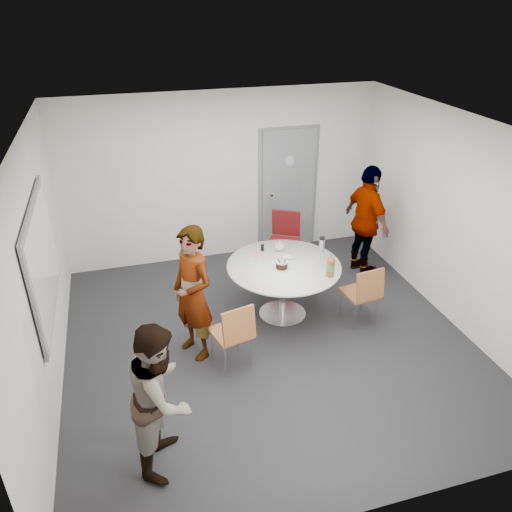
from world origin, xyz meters
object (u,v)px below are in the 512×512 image
object	(u,v)px
chair_near_left	(234,331)
chair_near_right	(364,291)
person_left	(162,396)
door	(288,190)
whiteboard	(43,260)
table	(286,272)
person_main	(193,294)
person_right	(367,221)
chair_far	(284,235)

from	to	relation	value
chair_near_left	chair_near_right	size ratio (longest dim) A/B	1.01
chair_near_left	person_left	distance (m)	1.43
door	chair_near_right	distance (m)	2.55
whiteboard	table	distance (m)	2.97
door	person_left	world-z (taller)	door
person_main	person_right	size ratio (longest dim) A/B	0.97
chair_near_right	person_main	distance (m)	2.24
whiteboard	person_right	xyz separation A→B (m)	(4.41, 1.09, -0.58)
chair_near_left	chair_near_right	distance (m)	1.86
chair_near_left	door	bearing A→B (deg)	46.61
chair_near_left	chair_far	distance (m)	2.48
table	person_left	distance (m)	2.68
door	table	bearing A→B (deg)	-109.79
person_left	chair_far	bearing A→B (deg)	-15.49
door	chair_near_left	distance (m)	3.33
whiteboard	chair_far	world-z (taller)	whiteboard
person_left	whiteboard	bearing A→B (deg)	51.34
chair_far	person_left	size ratio (longest dim) A/B	0.64
chair_near_left	person_left	size ratio (longest dim) A/B	0.58
door	chair_far	size ratio (longest dim) A/B	2.17
chair_near_right	person_left	distance (m)	3.11
chair_near_right	chair_far	size ratio (longest dim) A/B	0.90
door	person_left	size ratio (longest dim) A/B	1.38
table	person_main	xyz separation A→B (m)	(-1.31, -0.47, 0.17)
table	chair_far	distance (m)	1.28
whiteboard	table	xyz separation A→B (m)	(2.85, 0.30, -0.77)
person_main	person_right	bearing A→B (deg)	85.54
table	chair_far	size ratio (longest dim) A/B	1.54
door	person_left	xyz separation A→B (m)	(-2.56, -3.92, -0.26)
person_main	person_right	distance (m)	3.14
door	person_main	distance (m)	3.18
door	table	world-z (taller)	door
person_main	person_right	world-z (taller)	person_right
person_main	person_right	xyz separation A→B (m)	(2.88, 1.25, 0.03)
person_right	door	bearing A→B (deg)	28.11
chair_near_left	person_left	bearing A→B (deg)	-144.95
door	person_main	size ratio (longest dim) A/B	1.25
person_left	person_right	xyz separation A→B (m)	(3.41, 2.72, 0.11)
chair_near_left	person_right	size ratio (longest dim) A/B	0.51
whiteboard	person_left	xyz separation A→B (m)	(1.00, -1.64, -0.68)
chair_near_left	person_main	xyz separation A→B (m)	(-0.39, 0.42, 0.31)
chair_near_left	chair_far	world-z (taller)	chair_far
chair_near_right	person_right	distance (m)	1.49
door	person_main	world-z (taller)	door
whiteboard	person_left	bearing A→B (deg)	-58.69
table	person_right	world-z (taller)	person_right
table	person_main	size ratio (longest dim) A/B	0.89
whiteboard	person_main	world-z (taller)	whiteboard
table	chair_near_left	world-z (taller)	table
whiteboard	chair_near_left	distance (m)	2.21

